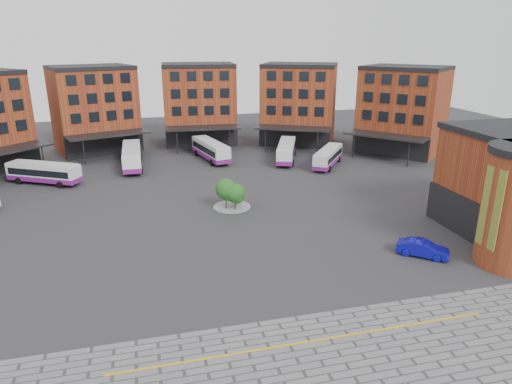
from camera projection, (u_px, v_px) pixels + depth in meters
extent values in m
plane|color=#28282B|center=(236.00, 253.00, 42.42)|extent=(160.00, 160.00, 0.00)
cube|color=gold|center=(310.00, 341.00, 30.03)|extent=(26.00, 0.15, 0.02)
cube|color=black|center=(4.00, 151.00, 63.91)|extent=(12.61, 11.97, 0.25)
cylinder|color=black|center=(43.00, 159.00, 67.19)|extent=(0.20, 0.20, 4.00)
cube|color=brown|center=(95.00, 111.00, 79.23)|extent=(15.55, 13.69, 14.00)
cube|color=black|center=(106.00, 144.00, 77.00)|extent=(12.45, 4.71, 4.00)
cube|color=black|center=(90.00, 67.00, 76.89)|extent=(15.65, 13.97, 0.60)
cube|color=black|center=(101.00, 101.00, 74.53)|extent=(10.87, 3.87, 8.00)
cube|color=black|center=(108.00, 134.00, 74.50)|extent=(13.72, 8.39, 0.25)
cylinder|color=black|center=(84.00, 152.00, 71.35)|extent=(0.20, 0.20, 4.00)
cylinder|color=black|center=(140.00, 145.00, 76.08)|extent=(0.20, 0.20, 4.00)
cube|color=brown|center=(199.00, 105.00, 85.81)|extent=(13.67, 10.88, 14.00)
cube|color=black|center=(202.00, 136.00, 82.90)|extent=(13.00, 1.41, 4.00)
cube|color=black|center=(198.00, 65.00, 83.47)|extent=(13.69, 11.18, 0.60)
cube|color=black|center=(201.00, 96.00, 80.40)|extent=(11.42, 0.95, 8.00)
cube|color=black|center=(203.00, 128.00, 80.07)|extent=(13.28, 5.30, 0.25)
cylinder|color=black|center=(177.00, 142.00, 78.26)|extent=(0.20, 0.20, 4.00)
cylinder|color=black|center=(230.00, 140.00, 79.80)|extent=(0.20, 0.20, 4.00)
cube|color=brown|center=(299.00, 105.00, 85.43)|extent=(16.12, 14.81, 14.00)
cube|color=black|center=(294.00, 137.00, 82.55)|extent=(11.81, 6.35, 4.00)
cube|color=black|center=(300.00, 65.00, 83.08)|extent=(16.26, 15.08, 0.60)
cube|color=black|center=(295.00, 97.00, 80.05)|extent=(10.26, 5.33, 8.00)
cube|color=black|center=(293.00, 128.00, 79.74)|extent=(13.58, 9.82, 0.25)
cylinder|color=black|center=(265.00, 140.00, 79.67)|extent=(0.20, 0.20, 4.00)
cylinder|color=black|center=(317.00, 143.00, 77.77)|extent=(0.20, 0.20, 4.00)
cube|color=brown|center=(402.00, 112.00, 78.14)|extent=(16.02, 16.39, 14.00)
cube|color=black|center=(390.00, 145.00, 76.01)|extent=(8.74, 10.28, 4.00)
cube|color=black|center=(407.00, 68.00, 75.79)|extent=(16.25, 16.58, 0.60)
cube|color=black|center=(393.00, 102.00, 73.55)|extent=(7.47, 8.86, 8.00)
cube|color=black|center=(385.00, 136.00, 73.57)|extent=(11.73, 12.79, 0.25)
cylinder|color=black|center=(354.00, 146.00, 75.34)|extent=(0.20, 0.20, 4.00)
cylinder|color=black|center=(409.00, 154.00, 70.31)|extent=(0.20, 0.20, 4.00)
cube|color=black|center=(466.00, 218.00, 45.28)|extent=(0.40, 12.00, 4.00)
cube|color=#D34B18|center=(491.00, 209.00, 38.00)|extent=(0.12, 2.20, 7.00)
cylinder|color=gray|center=(232.00, 207.00, 53.89)|extent=(4.40, 4.40, 0.12)
cylinder|color=#332114|center=(226.00, 202.00, 52.88)|extent=(0.14, 0.14, 1.81)
sphere|color=#26571D|center=(226.00, 189.00, 52.35)|extent=(2.40, 2.40, 2.40)
sphere|color=#26571D|center=(228.00, 194.00, 52.44)|extent=(1.68, 1.68, 1.68)
cylinder|color=#332114|center=(237.00, 200.00, 54.46)|extent=(0.14, 0.14, 1.16)
sphere|color=#26571D|center=(237.00, 192.00, 54.12)|extent=(1.88, 1.88, 1.88)
sphere|color=#26571D|center=(239.00, 195.00, 54.14)|extent=(1.32, 1.32, 1.32)
cylinder|color=#332114|center=(235.00, 204.00, 52.80)|extent=(0.14, 0.14, 1.47)
sphere|color=#26571D|center=(235.00, 193.00, 52.37)|extent=(2.25, 2.25, 2.25)
sphere|color=#26571D|center=(237.00, 197.00, 52.42)|extent=(1.57, 1.57, 1.57)
cube|color=white|center=(44.00, 172.00, 62.02)|extent=(10.15, 7.12, 2.30)
cube|color=black|center=(43.00, 171.00, 61.97)|extent=(9.46, 6.77, 0.89)
cube|color=silver|center=(42.00, 164.00, 61.64)|extent=(9.75, 6.84, 0.11)
cube|color=black|center=(12.00, 168.00, 63.21)|extent=(1.09, 1.80, 1.03)
cube|color=#711974|center=(45.00, 178.00, 62.29)|extent=(10.21, 7.18, 0.66)
cylinder|color=black|center=(18.00, 181.00, 62.16)|extent=(0.96, 0.71, 0.94)
cylinder|color=black|center=(31.00, 176.00, 64.30)|extent=(0.96, 0.71, 0.94)
cylinder|color=black|center=(60.00, 185.00, 60.52)|extent=(0.96, 0.71, 0.94)
cylinder|color=black|center=(71.00, 180.00, 62.66)|extent=(0.96, 0.71, 0.94)
cube|color=white|center=(132.00, 156.00, 69.78)|extent=(2.64, 11.53, 2.57)
cube|color=black|center=(132.00, 155.00, 69.72)|extent=(2.70, 10.61, 1.00)
cube|color=silver|center=(131.00, 147.00, 69.35)|extent=(2.53, 11.07, 0.13)
cube|color=black|center=(132.00, 146.00, 74.90)|extent=(2.23, 0.12, 1.15)
cube|color=#711974|center=(132.00, 162.00, 70.08)|extent=(2.68, 11.57, 0.73)
cylinder|color=black|center=(124.00, 159.00, 73.29)|extent=(0.32, 1.05, 1.05)
cylinder|color=black|center=(141.00, 158.00, 73.90)|extent=(0.32, 1.05, 1.05)
cylinder|color=black|center=(123.00, 171.00, 66.52)|extent=(0.32, 1.05, 1.05)
cylinder|color=black|center=(142.00, 170.00, 67.13)|extent=(0.32, 1.05, 1.05)
cube|color=silver|center=(211.00, 149.00, 74.32)|extent=(4.86, 11.21, 2.43)
cube|color=black|center=(211.00, 148.00, 74.26)|extent=(4.72, 10.37, 0.94)
cube|color=silver|center=(210.00, 142.00, 73.91)|extent=(4.66, 10.76, 0.12)
cube|color=black|center=(199.00, 142.00, 78.77)|extent=(2.09, 0.59, 1.09)
cube|color=#711974|center=(211.00, 154.00, 74.60)|extent=(4.91, 11.26, 0.70)
cylinder|color=black|center=(196.00, 153.00, 77.14)|extent=(0.51, 1.04, 0.99)
cylinder|color=black|center=(210.00, 151.00, 78.21)|extent=(0.51, 1.04, 0.99)
cylinder|color=black|center=(212.00, 163.00, 71.24)|extent=(0.51, 1.04, 0.99)
cylinder|color=black|center=(226.00, 161.00, 72.31)|extent=(0.51, 1.04, 0.99)
cube|color=white|center=(286.00, 150.00, 73.79)|extent=(6.16, 10.84, 2.38)
cube|color=black|center=(286.00, 149.00, 73.73)|extent=(5.90, 10.06, 0.92)
cube|color=silver|center=(286.00, 143.00, 73.39)|extent=(5.91, 10.40, 0.12)
cube|color=black|center=(288.00, 142.00, 78.65)|extent=(1.97, 0.86, 1.07)
cube|color=#711974|center=(286.00, 155.00, 74.06)|extent=(6.21, 10.89, 0.68)
cylinder|color=black|center=(280.00, 152.00, 77.54)|extent=(0.63, 1.01, 0.97)
cylinder|color=black|center=(295.00, 153.00, 77.26)|extent=(0.63, 1.01, 0.97)
cylinder|color=black|center=(277.00, 163.00, 71.12)|extent=(0.63, 1.01, 0.97)
cylinder|color=black|center=(293.00, 163.00, 70.83)|extent=(0.63, 1.01, 0.97)
cube|color=silver|center=(328.00, 156.00, 70.64)|extent=(7.66, 9.14, 2.18)
cube|color=black|center=(328.00, 155.00, 70.59)|extent=(7.24, 8.55, 0.84)
cube|color=silver|center=(328.00, 149.00, 70.27)|extent=(7.36, 8.77, 0.11)
cube|color=black|center=(335.00, 148.00, 74.75)|extent=(1.58, 1.23, 0.98)
cube|color=#711974|center=(328.00, 161.00, 70.89)|extent=(7.72, 9.20, 0.62)
cylinder|color=black|center=(326.00, 158.00, 74.14)|extent=(0.75, 0.87, 0.89)
cylinder|color=black|center=(339.00, 159.00, 73.33)|extent=(0.75, 0.87, 0.89)
cylinder|color=black|center=(315.00, 168.00, 68.68)|extent=(0.75, 0.87, 0.89)
cylinder|color=black|center=(330.00, 169.00, 67.86)|extent=(0.75, 0.87, 0.89)
imported|color=#0D0B9B|center=(423.00, 249.00, 41.60)|extent=(4.56, 4.14, 1.51)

